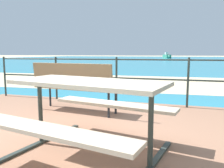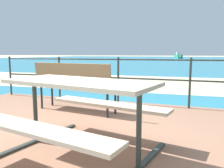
# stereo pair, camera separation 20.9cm
# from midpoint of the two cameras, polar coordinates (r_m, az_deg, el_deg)

# --- Properties ---
(ground_plane) EXTENTS (240.00, 240.00, 0.00)m
(ground_plane) POSITION_cam_midpoint_polar(r_m,az_deg,el_deg) (2.93, -11.83, -15.34)
(ground_plane) COLOR beige
(patio_paving) EXTENTS (6.40, 5.20, 0.06)m
(patio_paving) POSITION_cam_midpoint_polar(r_m,az_deg,el_deg) (2.92, -11.85, -14.80)
(patio_paving) COLOR #996B51
(patio_paving) RESTS_ON ground
(sea_water) EXTENTS (90.00, 90.00, 0.01)m
(sea_water) POSITION_cam_midpoint_polar(r_m,az_deg,el_deg) (42.33, 17.86, 5.72)
(sea_water) COLOR teal
(sea_water) RESTS_ON ground
(beach_strip) EXTENTS (54.17, 7.34, 0.01)m
(beach_strip) POSITION_cam_midpoint_polar(r_m,az_deg,el_deg) (9.07, 10.46, 0.34)
(beach_strip) COLOR beige
(beach_strip) RESTS_ON ground
(picnic_table) EXTENTS (1.84, 1.68, 0.80)m
(picnic_table) POSITION_cam_midpoint_polar(r_m,az_deg,el_deg) (2.40, -5.68, -4.08)
(picnic_table) COLOR #BCAD93
(picnic_table) RESTS_ON patio_paving
(park_bench) EXTENTS (1.66, 0.62, 0.91)m
(park_bench) POSITION_cam_midpoint_polar(r_m,az_deg,el_deg) (4.22, -8.11, 0.33)
(park_bench) COLOR #8C704C
(park_bench) RESTS_ON patio_paving
(railing_fence) EXTENTS (5.94, 0.04, 1.00)m
(railing_fence) POSITION_cam_midpoint_polar(r_m,az_deg,el_deg) (4.95, 2.77, 2.53)
(railing_fence) COLOR #2D3833
(railing_fence) RESTS_ON patio_paving
(boat_mid) EXTENTS (2.28, 4.93, 1.42)m
(boat_mid) POSITION_cam_midpoint_polar(r_m,az_deg,el_deg) (56.11, 16.29, 6.66)
(boat_mid) COLOR #338466
(boat_mid) RESTS_ON sea_water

